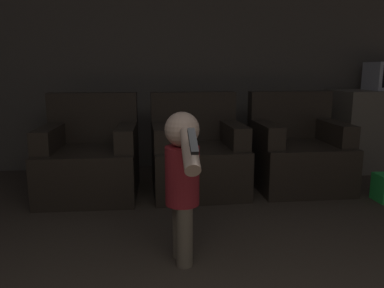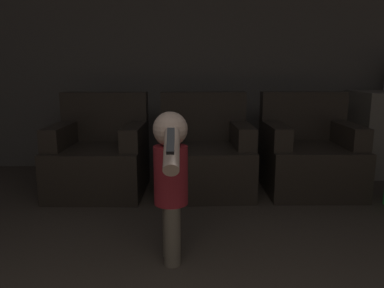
% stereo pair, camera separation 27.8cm
% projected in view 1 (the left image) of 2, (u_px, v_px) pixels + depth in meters
% --- Properties ---
extents(wall_back, '(8.40, 0.05, 2.60)m').
position_uv_depth(wall_back, '(170.00, 54.00, 4.24)').
color(wall_back, '#51493F').
rests_on(wall_back, ground_plane).
extents(armchair_left, '(0.86, 0.83, 0.91)m').
position_uv_depth(armchair_left, '(91.00, 159.00, 3.41)').
color(armchair_left, black).
rests_on(armchair_left, ground_plane).
extents(armchair_middle, '(0.85, 0.81, 0.91)m').
position_uv_depth(armchair_middle, '(197.00, 156.00, 3.53)').
color(armchair_middle, black).
rests_on(armchair_middle, ground_plane).
extents(armchair_right, '(0.84, 0.81, 0.91)m').
position_uv_depth(armchair_right, '(297.00, 153.00, 3.65)').
color(armchair_right, black).
rests_on(armchair_right, ground_plane).
extents(person_toddler, '(0.20, 0.61, 0.90)m').
position_uv_depth(person_toddler, '(182.00, 176.00, 2.14)').
color(person_toddler, brown).
rests_on(person_toddler, ground_plane).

